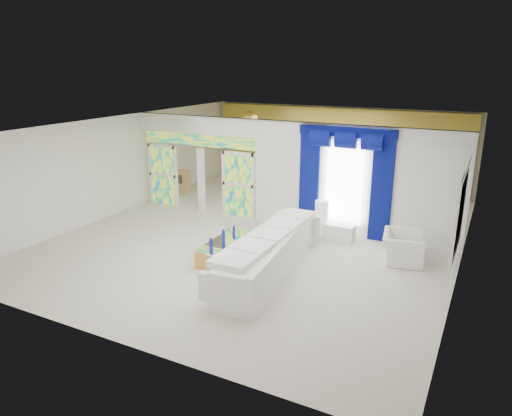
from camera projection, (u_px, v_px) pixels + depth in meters
The scene contains 22 objects.
floor at pixel (266, 233), 13.19m from camera, with size 12.00×12.00×0.00m, color #B7AF9E.
dividing_wall at pixel (355, 181), 12.66m from camera, with size 5.70×0.18×3.00m, color white.
dividing_header at pixel (197, 125), 14.48m from camera, with size 4.30×0.18×0.55m, color white.
stained_panel_left at pixel (163, 175), 15.61m from camera, with size 0.95×0.04×2.00m, color #994C3F.
stained_panel_right at pixel (239, 185), 14.37m from camera, with size 0.95×0.04×2.00m, color #994C3F.
stained_transom at pixel (198, 140), 14.62m from camera, with size 4.00×0.05×0.35m, color #994C3F.
window_pane at pixel (345, 183), 12.70m from camera, with size 1.00×0.02×2.30m, color white.
blue_drape_left at pixel (309, 181), 13.13m from camera, with size 0.55×0.10×2.80m, color #030A46.
blue_drape_right at pixel (382, 189), 12.25m from camera, with size 0.55×0.10×2.80m, color #030A46.
blue_pelmet at pixel (347, 132), 12.27m from camera, with size 2.60×0.12×0.25m, color #030A46.
wall_mirror at pixel (461, 215), 9.73m from camera, with size 0.04×2.70×1.90m, color white.
gold_curtains at pixel (335, 147), 17.77m from camera, with size 9.70×0.12×2.90m, color #B3962B.
white_sofa at pixel (270, 255), 10.63m from camera, with size 0.92×4.31×0.82m, color white.
coffee_table at pixel (225, 249), 11.53m from camera, with size 0.61×1.83×0.41m, color #B98139.
console_table at pixel (331, 230), 12.77m from camera, with size 1.26×0.40×0.42m, color white.
table_lamp at pixel (322, 211), 12.75m from camera, with size 0.36×0.36×0.58m, color white.
armchair at pixel (403, 247), 11.23m from camera, with size 1.08×0.94×0.70m, color white.
grand_piano at pixel (273, 179), 17.45m from camera, with size 1.33×1.74×0.88m, color black.
piano_bench at pixel (253, 197), 16.17m from camera, with size 0.88×0.34×0.29m, color black.
tv_console at pixel (181, 181), 17.22m from camera, with size 0.56×0.51×0.81m, color tan.
chandelier at pixel (250, 120), 16.31m from camera, with size 0.60×0.60×0.60m, color gold.
decanters at pixel (221, 238), 11.36m from camera, with size 0.12×1.20×0.26m.
Camera 1 is at (5.41, -11.16, 4.55)m, focal length 33.23 mm.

